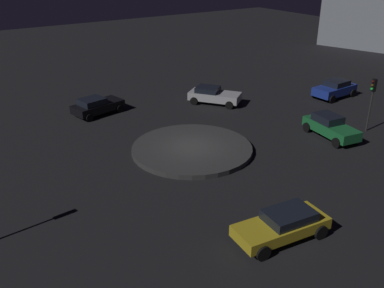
{
  "coord_description": "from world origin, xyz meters",
  "views": [
    {
      "loc": [
        14.39,
        21.57,
        12.31
      ],
      "look_at": [
        0.0,
        0.0,
        0.51
      ],
      "focal_mm": 39.96,
      "sensor_mm": 36.0,
      "label": 1
    }
  ],
  "objects_px": {
    "car_silver": "(213,95)",
    "traffic_light_west": "(372,94)",
    "car_green": "(330,126)",
    "car_black": "(97,106)",
    "car_blue": "(335,89)",
    "car_yellow": "(283,224)"
  },
  "relations": [
    {
      "from": "car_yellow",
      "to": "car_blue",
      "type": "bearing_deg",
      "value": -140.1
    },
    {
      "from": "car_green",
      "to": "car_black",
      "type": "height_order",
      "value": "car_green"
    },
    {
      "from": "car_green",
      "to": "car_yellow",
      "type": "height_order",
      "value": "car_green"
    },
    {
      "from": "car_silver",
      "to": "car_black",
      "type": "distance_m",
      "value": 10.06
    },
    {
      "from": "car_silver",
      "to": "traffic_light_west",
      "type": "bearing_deg",
      "value": -9.36
    },
    {
      "from": "car_yellow",
      "to": "car_blue",
      "type": "distance_m",
      "value": 22.75
    },
    {
      "from": "car_silver",
      "to": "car_blue",
      "type": "height_order",
      "value": "car_blue"
    },
    {
      "from": "traffic_light_west",
      "to": "car_silver",
      "type": "bearing_deg",
      "value": -44.69
    },
    {
      "from": "car_green",
      "to": "traffic_light_west",
      "type": "height_order",
      "value": "traffic_light_west"
    },
    {
      "from": "car_blue",
      "to": "car_green",
      "type": "bearing_deg",
      "value": -145.23
    },
    {
      "from": "car_yellow",
      "to": "car_silver",
      "type": "bearing_deg",
      "value": -110.48
    },
    {
      "from": "car_silver",
      "to": "traffic_light_west",
      "type": "distance_m",
      "value": 12.93
    },
    {
      "from": "car_blue",
      "to": "car_black",
      "type": "xyz_separation_m",
      "value": [
        19.76,
        -7.84,
        -0.08
      ]
    },
    {
      "from": "car_silver",
      "to": "car_yellow",
      "type": "distance_m",
      "value": 19.45
    },
    {
      "from": "car_silver",
      "to": "traffic_light_west",
      "type": "xyz_separation_m",
      "value": [
        -5.75,
        11.39,
        2.07
      ]
    },
    {
      "from": "car_black",
      "to": "car_green",
      "type": "bearing_deg",
      "value": -60.51
    },
    {
      "from": "car_silver",
      "to": "car_yellow",
      "type": "relative_size",
      "value": 0.99
    },
    {
      "from": "car_black",
      "to": "traffic_light_west",
      "type": "height_order",
      "value": "traffic_light_west"
    },
    {
      "from": "car_green",
      "to": "car_blue",
      "type": "xyz_separation_m",
      "value": [
        -7.63,
        -5.86,
        0.02
      ]
    },
    {
      "from": "car_blue",
      "to": "car_black",
      "type": "height_order",
      "value": "car_blue"
    },
    {
      "from": "car_green",
      "to": "car_black",
      "type": "relative_size",
      "value": 1.02
    },
    {
      "from": "car_green",
      "to": "traffic_light_west",
      "type": "bearing_deg",
      "value": 85.27
    }
  ]
}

